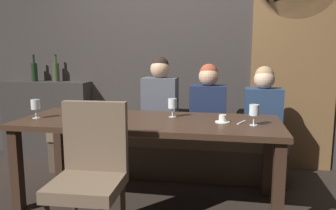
{
  "coord_description": "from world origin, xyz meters",
  "views": [
    {
      "loc": [
        0.67,
        -2.7,
        1.31
      ],
      "look_at": [
        0.13,
        0.19,
        0.84
      ],
      "focal_mm": 35.7,
      "sensor_mm": 36.0,
      "label": 1
    }
  ],
  "objects_px": {
    "chair_near_side": "(91,167)",
    "espresso_cup": "(223,119)",
    "wine_bottle_dark_red": "(34,71)",
    "fork_on_table": "(241,122)",
    "wine_bottle_pale_label": "(56,72)",
    "wine_glass_end_left": "(254,111)",
    "diner_bearded": "(208,102)",
    "banquette_bench": "(164,153)",
    "wine_glass_near_left": "(172,104)",
    "dining_table": "(149,130)",
    "wine_glass_near_right": "(36,105)",
    "diner_far_end": "(263,105)",
    "diner_redhead": "(160,97)"
  },
  "relations": [
    {
      "from": "diner_far_end",
      "to": "fork_on_table",
      "type": "xyz_separation_m",
      "value": [
        -0.23,
        -0.66,
        -0.05
      ]
    },
    {
      "from": "diner_bearded",
      "to": "espresso_cup",
      "type": "relative_size",
      "value": 6.18
    },
    {
      "from": "dining_table",
      "to": "wine_glass_near_right",
      "type": "distance_m",
      "value": 1.0
    },
    {
      "from": "dining_table",
      "to": "wine_glass_near_left",
      "type": "distance_m",
      "value": 0.31
    },
    {
      "from": "dining_table",
      "to": "wine_glass_end_left",
      "type": "distance_m",
      "value": 0.89
    },
    {
      "from": "wine_bottle_dark_red",
      "to": "wine_glass_near_right",
      "type": "distance_m",
      "value": 1.38
    },
    {
      "from": "dining_table",
      "to": "espresso_cup",
      "type": "relative_size",
      "value": 18.33
    },
    {
      "from": "diner_bearded",
      "to": "fork_on_table",
      "type": "bearing_deg",
      "value": -64.45
    },
    {
      "from": "wine_bottle_dark_red",
      "to": "wine_glass_end_left",
      "type": "distance_m",
      "value": 2.79
    },
    {
      "from": "dining_table",
      "to": "wine_glass_near_right",
      "type": "height_order",
      "value": "wine_glass_near_right"
    },
    {
      "from": "diner_bearded",
      "to": "wine_glass_end_left",
      "type": "height_order",
      "value": "diner_bearded"
    },
    {
      "from": "diner_redhead",
      "to": "wine_glass_near_right",
      "type": "height_order",
      "value": "diner_redhead"
    },
    {
      "from": "diner_redhead",
      "to": "wine_glass_near_right",
      "type": "xyz_separation_m",
      "value": [
        -0.92,
        -0.83,
        0.02
      ]
    },
    {
      "from": "dining_table",
      "to": "diner_redhead",
      "type": "xyz_separation_m",
      "value": [
        -0.05,
        0.71,
        0.18
      ]
    },
    {
      "from": "chair_near_side",
      "to": "fork_on_table",
      "type": "distance_m",
      "value": 1.25
    },
    {
      "from": "dining_table",
      "to": "espresso_cup",
      "type": "bearing_deg",
      "value": -0.31
    },
    {
      "from": "diner_far_end",
      "to": "wine_glass_end_left",
      "type": "height_order",
      "value": "diner_far_end"
    },
    {
      "from": "wine_bottle_pale_label",
      "to": "wine_glass_near_left",
      "type": "height_order",
      "value": "wine_bottle_pale_label"
    },
    {
      "from": "chair_near_side",
      "to": "wine_glass_near_left",
      "type": "distance_m",
      "value": 1.0
    },
    {
      "from": "wine_bottle_dark_red",
      "to": "wine_bottle_pale_label",
      "type": "bearing_deg",
      "value": 6.14
    },
    {
      "from": "diner_bearded",
      "to": "wine_glass_end_left",
      "type": "bearing_deg",
      "value": -61.39
    },
    {
      "from": "diner_redhead",
      "to": "wine_glass_near_right",
      "type": "bearing_deg",
      "value": -138.12
    },
    {
      "from": "dining_table",
      "to": "wine_bottle_pale_label",
      "type": "xyz_separation_m",
      "value": [
        -1.42,
        1.07,
        0.42
      ]
    },
    {
      "from": "chair_near_side",
      "to": "wine_glass_near_left",
      "type": "height_order",
      "value": "chair_near_side"
    },
    {
      "from": "wine_bottle_pale_label",
      "to": "wine_glass_near_right",
      "type": "bearing_deg",
      "value": -69.31
    },
    {
      "from": "wine_bottle_dark_red",
      "to": "fork_on_table",
      "type": "distance_m",
      "value": 2.69
    },
    {
      "from": "chair_near_side",
      "to": "espresso_cup",
      "type": "bearing_deg",
      "value": 40.56
    },
    {
      "from": "dining_table",
      "to": "diner_redhead",
      "type": "height_order",
      "value": "diner_redhead"
    },
    {
      "from": "wine_bottle_pale_label",
      "to": "wine_glass_near_left",
      "type": "distance_m",
      "value": 1.86
    },
    {
      "from": "diner_far_end",
      "to": "wine_glass_end_left",
      "type": "bearing_deg",
      "value": -100.58
    },
    {
      "from": "diner_far_end",
      "to": "wine_bottle_dark_red",
      "type": "distance_m",
      "value": 2.73
    },
    {
      "from": "dining_table",
      "to": "wine_bottle_pale_label",
      "type": "bearing_deg",
      "value": 143.03
    },
    {
      "from": "wine_bottle_dark_red",
      "to": "fork_on_table",
      "type": "xyz_separation_m",
      "value": [
        2.47,
        -1.02,
        -0.33
      ]
    },
    {
      "from": "diner_bearded",
      "to": "fork_on_table",
      "type": "relative_size",
      "value": 4.36
    },
    {
      "from": "wine_bottle_pale_label",
      "to": "wine_glass_end_left",
      "type": "bearing_deg",
      "value": -26.39
    },
    {
      "from": "diner_redhead",
      "to": "wine_bottle_dark_red",
      "type": "xyz_separation_m",
      "value": [
        -1.64,
        0.33,
        0.24
      ]
    },
    {
      "from": "banquette_bench",
      "to": "wine_bottle_pale_label",
      "type": "bearing_deg",
      "value": 165.46
    },
    {
      "from": "wine_bottle_pale_label",
      "to": "diner_far_end",
      "type": "bearing_deg",
      "value": -8.99
    },
    {
      "from": "diner_bearded",
      "to": "espresso_cup",
      "type": "height_order",
      "value": "diner_bearded"
    },
    {
      "from": "wine_glass_near_left",
      "to": "wine_bottle_dark_red",
      "type": "bearing_deg",
      "value": 154.68
    },
    {
      "from": "dining_table",
      "to": "wine_bottle_dark_red",
      "type": "xyz_separation_m",
      "value": [
        -1.69,
        1.04,
        0.42
      ]
    },
    {
      "from": "diner_bearded",
      "to": "wine_bottle_pale_label",
      "type": "distance_m",
      "value": 1.94
    },
    {
      "from": "diner_far_end",
      "to": "banquette_bench",
      "type": "bearing_deg",
      "value": 179.15
    },
    {
      "from": "chair_near_side",
      "to": "fork_on_table",
      "type": "xyz_separation_m",
      "value": [
        0.99,
        0.74,
        0.18
      ]
    },
    {
      "from": "diner_far_end",
      "to": "fork_on_table",
      "type": "distance_m",
      "value": 0.71
    },
    {
      "from": "banquette_bench",
      "to": "fork_on_table",
      "type": "xyz_separation_m",
      "value": [
        0.77,
        -0.68,
        0.51
      ]
    },
    {
      "from": "chair_near_side",
      "to": "espresso_cup",
      "type": "xyz_separation_m",
      "value": [
        0.84,
        0.72,
        0.21
      ]
    },
    {
      "from": "fork_on_table",
      "to": "chair_near_side",
      "type": "bearing_deg",
      "value": -120.6
    },
    {
      "from": "diner_bearded",
      "to": "wine_glass_near_left",
      "type": "height_order",
      "value": "diner_bearded"
    },
    {
      "from": "wine_glass_end_left",
      "to": "diner_far_end",
      "type": "bearing_deg",
      "value": 79.42
    }
  ]
}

